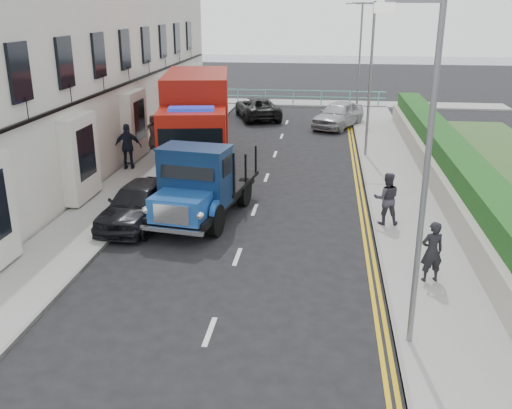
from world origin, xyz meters
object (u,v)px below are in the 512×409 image
object	(u,v)px
lamp_near	(421,163)
parked_car_front	(139,203)
lamp_mid	(368,71)
bedford_lorry	(198,189)
lamp_far	(358,54)
pedestrian_east_near	(432,252)
red_lorry	(197,119)

from	to	relation	value
lamp_near	parked_car_front	size ratio (longest dim) A/B	1.68
lamp_near	lamp_mid	world-z (taller)	same
lamp_mid	bedford_lorry	xyz separation A→B (m)	(-5.86, -9.47, -2.81)
bedford_lorry	lamp_far	bearing A→B (deg)	82.32
lamp_near	pedestrian_east_near	bearing A→B (deg)	71.20
lamp_near	lamp_far	distance (m)	26.00
lamp_near	bedford_lorry	distance (m)	9.21
bedford_lorry	pedestrian_east_near	distance (m)	7.75
lamp_far	pedestrian_east_near	size ratio (longest dim) A/B	4.31
parked_car_front	lamp_mid	bearing A→B (deg)	57.19
lamp_mid	lamp_far	size ratio (longest dim) A/B	1.00
lamp_mid	lamp_far	world-z (taller)	same
lamp_far	parked_car_front	bearing A→B (deg)	-111.50
bedford_lorry	parked_car_front	world-z (taller)	bedford_lorry
red_lorry	parked_car_front	world-z (taller)	red_lorry
bedford_lorry	pedestrian_east_near	xyz separation A→B (m)	(6.85, -3.62, -0.25)
bedford_lorry	red_lorry	world-z (taller)	red_lorry
lamp_mid	parked_car_front	xyz separation A→B (m)	(-7.78, -9.74, -3.29)
red_lorry	pedestrian_east_near	bearing A→B (deg)	-60.39
lamp_near	pedestrian_east_near	size ratio (longest dim) A/B	4.31
lamp_near	parked_car_front	distance (m)	10.51
parked_car_front	pedestrian_east_near	bearing A→B (deg)	-15.13
lamp_far	red_lorry	size ratio (longest dim) A/B	0.87
lamp_near	red_lorry	size ratio (longest dim) A/B	0.87
lamp_near	parked_car_front	xyz separation A→B (m)	(-7.78, 6.26, -3.29)
parked_car_front	pedestrian_east_near	distance (m)	9.39
lamp_mid	pedestrian_east_near	distance (m)	13.48
pedestrian_east_near	lamp_mid	bearing A→B (deg)	-100.64
lamp_near	lamp_mid	bearing A→B (deg)	90.00
lamp_far	red_lorry	xyz separation A→B (m)	(-7.34, -12.83, -1.84)
lamp_mid	pedestrian_east_near	bearing A→B (deg)	-85.68
lamp_mid	pedestrian_east_near	world-z (taller)	lamp_mid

